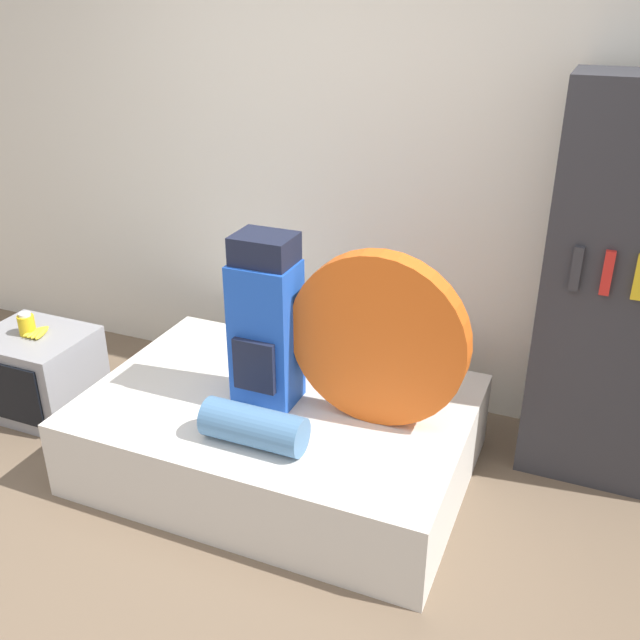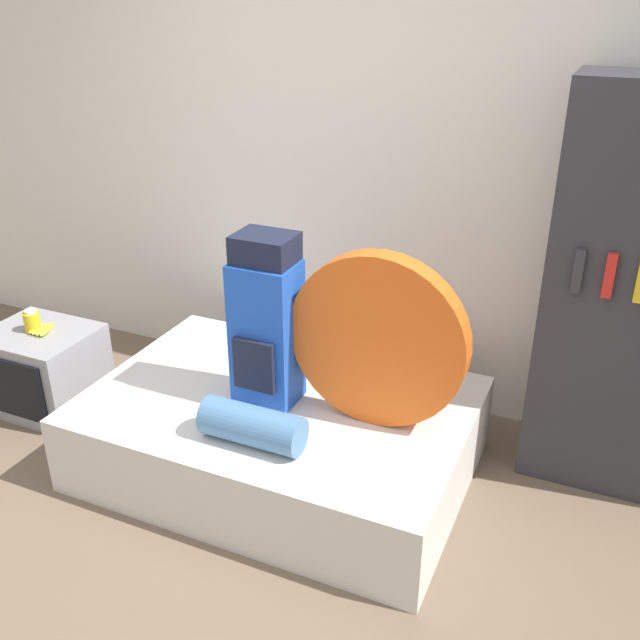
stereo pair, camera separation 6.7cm
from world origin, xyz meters
TOP-DOWN VIEW (x-y plane):
  - ground_plane at (0.00, 0.00)m, footprint 16.00×16.00m
  - wall_back at (0.00, 1.73)m, footprint 8.00×0.05m
  - bed at (-0.03, 0.82)m, footprint 1.77×1.22m
  - backpack at (-0.07, 0.81)m, footprint 0.28×0.26m
  - tent_bag at (0.44, 0.85)m, footprint 0.79×0.10m
  - sleeping_roll at (0.04, 0.46)m, footprint 0.45×0.17m
  - television at (-1.46, 0.78)m, footprint 0.56×0.49m
  - canister at (-1.48, 0.79)m, footprint 0.09×0.09m
  - banana_bunch at (-1.43, 0.80)m, footprint 0.11×0.15m
  - bookshelf at (1.42, 1.42)m, footprint 0.76×0.40m

SIDE VIEW (x-z plane):
  - ground_plane at x=0.00m, z-range 0.00..0.00m
  - bed at x=-0.03m, z-range 0.00..0.39m
  - television at x=-1.46m, z-range 0.00..0.46m
  - sleeping_roll at x=0.04m, z-range 0.39..0.56m
  - banana_bunch at x=-1.43m, z-range 0.46..0.49m
  - canister at x=-1.48m, z-range 0.46..0.58m
  - backpack at x=-0.07m, z-range 0.37..1.18m
  - tent_bag at x=0.44m, z-range 0.39..1.17m
  - bookshelf at x=1.42m, z-range 0.00..1.84m
  - wall_back at x=0.00m, z-range 0.00..2.60m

